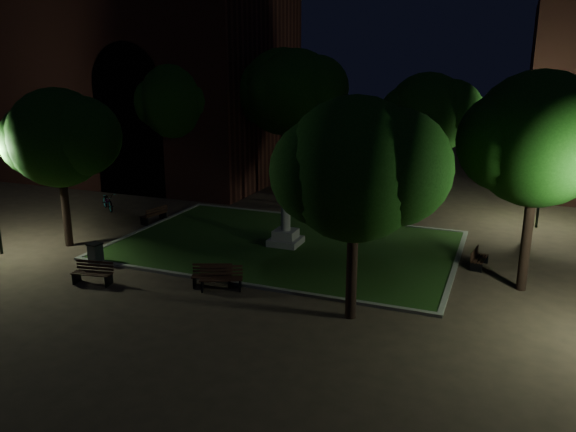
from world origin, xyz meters
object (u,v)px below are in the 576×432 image
trash_bin (96,253)px  bicycle (108,201)px  bench_left_side (154,215)px  bench_right_side (478,259)px  bench_west_near (93,273)px  monument (286,226)px  bench_near_left (212,276)px  bench_near_right (221,279)px  bench_far_side (354,205)px

trash_bin → bicycle: 9.29m
bench_left_side → bench_right_side: bench_left_side is taller
bench_west_near → bench_right_side: size_ratio=1.13×
bench_left_side → bench_right_side: 16.43m
monument → bench_right_side: (8.46, 0.37, -0.60)m
bench_near_left → bench_near_right: (0.48, -0.18, 0.02)m
monument → bench_near_right: monument is taller
bench_west_near → trash_bin: 2.29m
bench_west_near → trash_bin: (-1.40, 1.82, 0.05)m
bench_right_side → bench_far_side: bench_far_side is taller
monument → bench_west_near: bearing=-126.5°
bench_near_left → bench_left_side: bearing=115.4°
bicycle → bench_near_left: bearing=-88.3°
bench_far_side → bench_near_left: bearing=75.3°
bench_west_near → bench_left_side: bench_left_side is taller
bench_west_near → trash_bin: bearing=117.6°
trash_bin → bench_far_side: bearing=57.4°
bench_near_right → trash_bin: bearing=150.3°
bench_near_right → bicycle: bicycle is taller
monument → bicycle: monument is taller
bench_west_near → trash_bin: trash_bin is taller
bench_left_side → bench_right_side: size_ratio=1.13×
bench_far_side → bicycle: (-13.32, -4.80, 0.09)m
bench_near_right → bench_west_near: bearing=170.0°
monument → bench_west_near: (-5.15, -6.98, -0.56)m
bench_left_side → bench_west_near: bearing=29.3°
bench_right_side → bench_near_right: bearing=132.8°
bench_far_side → bench_right_side: bearing=131.1°
bicycle → monument: bearing=-64.4°
trash_bin → bench_west_near: bearing=-52.4°
bench_left_side → bicycle: bearing=-97.1°
trash_bin → bicycle: bicycle is taller
bench_left_side → monument: bearing=92.2°
bench_near_left → bench_west_near: size_ratio=0.99×
bench_left_side → trash_bin: trash_bin is taller
trash_bin → bicycle: bearing=125.9°
bench_left_side → bench_right_side: bearing=97.6°
bench_west_near → bench_left_side: (-2.80, 8.09, 0.00)m
bench_near_right → bicycle: (-11.69, 8.05, 0.09)m
monument → trash_bin: (-6.56, -5.16, -0.50)m
bench_right_side → bicycle: size_ratio=0.75×
bench_near_left → bench_west_near: 4.61m
bench_left_side → bench_far_side: bench_far_side is taller
monument → bench_right_side: size_ratio=2.23×
monument → bench_far_side: size_ratio=1.95×
trash_bin → bench_right_side: bearing=20.2°
bench_west_near → bench_far_side: (6.48, 14.15, 0.01)m
bench_west_near → bench_near_right: bearing=4.9°
monument → bench_left_side: size_ratio=1.97×
bench_near_right → trash_bin: (-6.25, 0.52, 0.04)m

